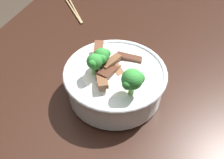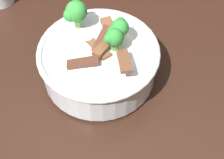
% 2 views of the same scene
% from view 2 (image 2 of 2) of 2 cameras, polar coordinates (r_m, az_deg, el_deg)
% --- Properties ---
extents(dining_table, '(1.29, 0.90, 0.78)m').
position_cam_2_polar(dining_table, '(0.81, 0.05, -11.03)').
color(dining_table, black).
rests_on(dining_table, ground).
extents(rice_bowl, '(0.25, 0.25, 0.15)m').
position_cam_2_polar(rice_bowl, '(0.72, -2.19, 3.39)').
color(rice_bowl, silver).
rests_on(rice_bowl, dining_table).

